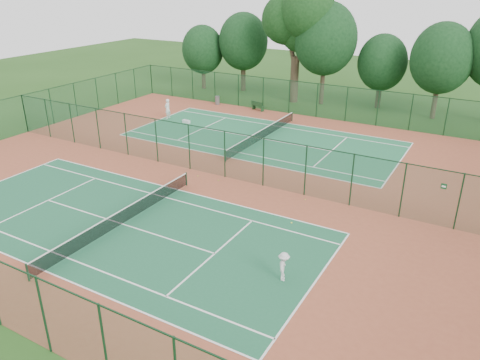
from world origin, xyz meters
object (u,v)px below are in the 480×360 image
object	(u,v)px
trash_bin	(217,100)
bench	(258,106)
player_far	(168,109)
kit_bag	(186,122)
big_tree	(298,19)
player_near	(284,267)

from	to	relation	value
trash_bin	bench	bearing A→B (deg)	-0.69
player_far	bench	distance (m)	9.76
kit_bag	big_tree	size ratio (longest dim) A/B	0.06
player_near	kit_bag	xyz separation A→B (m)	(-19.31, 18.94, -0.60)
trash_bin	big_tree	bearing A→B (deg)	38.43
player_far	kit_bag	size ratio (longest dim) A/B	2.48
bench	big_tree	bearing A→B (deg)	88.53
player_near	kit_bag	bearing A→B (deg)	24.23
player_far	kit_bag	distance (m)	2.73
bench	big_tree	xyz separation A→B (m)	(1.87, 5.65, 8.51)
player_near	trash_bin	bearing A→B (deg)	16.28
kit_bag	big_tree	world-z (taller)	big_tree
player_far	kit_bag	world-z (taller)	player_far
kit_bag	trash_bin	bearing A→B (deg)	103.37
player_far	kit_bag	bearing A→B (deg)	80.56
big_tree	player_near	bearing A→B (deg)	-67.31
trash_bin	kit_bag	xyz separation A→B (m)	(1.23, -7.73, -0.32)
bench	big_tree	size ratio (longest dim) A/B	0.13
player_far	kit_bag	xyz separation A→B (m)	(2.56, -0.41, -0.86)
player_near	player_far	world-z (taller)	player_far
player_near	player_far	size ratio (longest dim) A/B	0.74
kit_bag	player_far	bearing A→B (deg)	175.31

